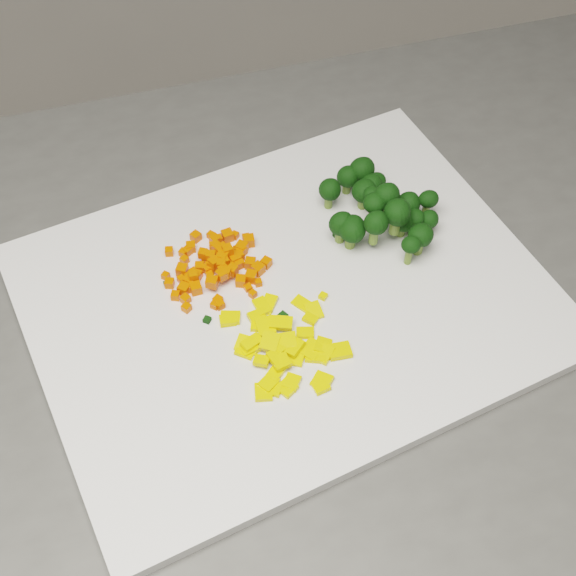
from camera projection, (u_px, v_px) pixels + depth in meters
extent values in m
cube|color=#4E4E4B|center=(293.00, 483.00, 1.17)|extent=(1.11, 0.82, 0.90)
cube|color=white|center=(288.00, 298.00, 0.81)|extent=(0.58, 0.51, 0.01)
cube|color=#EE4802|center=(215.00, 305.00, 0.79)|extent=(0.01, 0.01, 0.01)
cube|color=#EE4802|center=(235.00, 235.00, 0.85)|extent=(0.01, 0.01, 0.01)
cube|color=#EE4802|center=(236.00, 251.00, 0.83)|extent=(0.01, 0.01, 0.01)
cube|color=#EE4802|center=(214.00, 262.00, 0.81)|extent=(0.01, 0.01, 0.01)
cube|color=#EE4802|center=(200.00, 267.00, 0.82)|extent=(0.01, 0.01, 0.01)
cube|color=#EE4802|center=(220.00, 305.00, 0.79)|extent=(0.01, 0.01, 0.01)
cube|color=#EE4802|center=(169.00, 252.00, 0.83)|extent=(0.01, 0.01, 0.01)
cube|color=#EE4802|center=(253.00, 294.00, 0.80)|extent=(0.01, 0.01, 0.01)
cube|color=#EE4802|center=(211.00, 235.00, 0.85)|extent=(0.01, 0.01, 0.01)
cube|color=#EE4802|center=(211.00, 267.00, 0.82)|extent=(0.01, 0.01, 0.01)
cube|color=#EE4802|center=(211.00, 268.00, 0.82)|extent=(0.01, 0.01, 0.01)
cube|color=#EE4802|center=(250.00, 263.00, 0.82)|extent=(0.01, 0.01, 0.01)
cube|color=#EE4802|center=(166.00, 276.00, 0.81)|extent=(0.01, 0.01, 0.01)
cube|color=#EE4802|center=(182.00, 270.00, 0.81)|extent=(0.01, 0.01, 0.01)
cube|color=#EE4802|center=(213.00, 246.00, 0.84)|extent=(0.01, 0.01, 0.01)
cube|color=#EE4802|center=(212.00, 282.00, 0.80)|extent=(0.01, 0.01, 0.01)
cube|color=#EE4802|center=(215.00, 260.00, 0.82)|extent=(0.01, 0.01, 0.01)
cube|color=#EE4802|center=(239.00, 264.00, 0.82)|extent=(0.01, 0.01, 0.01)
cube|color=#EE4802|center=(211.00, 256.00, 0.82)|extent=(0.01, 0.01, 0.01)
cube|color=#EE4802|center=(266.00, 263.00, 0.82)|extent=(0.01, 0.01, 0.01)
cube|color=#EE4802|center=(231.00, 237.00, 0.84)|extent=(0.01, 0.01, 0.01)
cube|color=#EE4802|center=(210.00, 275.00, 0.81)|extent=(0.01, 0.01, 0.01)
cube|color=#EE4802|center=(176.00, 296.00, 0.80)|extent=(0.01, 0.01, 0.01)
cube|color=#EE4802|center=(189.00, 276.00, 0.81)|extent=(0.01, 0.01, 0.01)
cube|color=#EE4802|center=(187.00, 251.00, 0.83)|extent=(0.01, 0.01, 0.01)
cube|color=#EE4802|center=(227.00, 236.00, 0.84)|extent=(0.01, 0.01, 0.01)
cube|color=#EE4802|center=(249.00, 241.00, 0.84)|extent=(0.01, 0.01, 0.01)
cube|color=#EE4802|center=(242.00, 248.00, 0.83)|extent=(0.02, 0.02, 0.01)
cube|color=#EE4802|center=(185.00, 299.00, 0.79)|extent=(0.01, 0.01, 0.01)
cube|color=#EE4802|center=(183.00, 253.00, 0.83)|extent=(0.01, 0.01, 0.01)
cube|color=#EE4802|center=(216.00, 247.00, 0.83)|extent=(0.01, 0.01, 0.01)
cube|color=#EE4802|center=(193.00, 272.00, 0.81)|extent=(0.01, 0.01, 0.01)
cube|color=#EE4802|center=(246.00, 238.00, 0.84)|extent=(0.01, 0.01, 0.01)
cube|color=#EE4802|center=(223.00, 257.00, 0.83)|extent=(0.01, 0.01, 0.01)
cube|color=#EE4802|center=(258.00, 269.00, 0.81)|extent=(0.02, 0.02, 0.01)
cube|color=#EE4802|center=(203.00, 254.00, 0.82)|extent=(0.01, 0.01, 0.01)
cube|color=#EE4802|center=(226.00, 273.00, 0.80)|extent=(0.01, 0.01, 0.01)
cube|color=#EE4802|center=(196.00, 288.00, 0.80)|extent=(0.01, 0.01, 0.01)
cube|color=#EE4802|center=(221.00, 264.00, 0.81)|extent=(0.01, 0.01, 0.01)
cube|color=#EE4802|center=(223.00, 257.00, 0.81)|extent=(0.01, 0.01, 0.01)
cube|color=#EE4802|center=(190.00, 281.00, 0.81)|extent=(0.01, 0.01, 0.01)
cube|color=#EE4802|center=(181.00, 279.00, 0.81)|extent=(0.01, 0.01, 0.01)
cube|color=#EE4802|center=(241.00, 281.00, 0.81)|extent=(0.01, 0.01, 0.01)
cube|color=#EE4802|center=(219.00, 261.00, 0.81)|extent=(0.01, 0.01, 0.01)
cube|color=#EE4802|center=(188.00, 287.00, 0.80)|extent=(0.01, 0.01, 0.01)
cube|color=#EE4802|center=(184.00, 260.00, 0.82)|extent=(0.01, 0.01, 0.01)
cube|color=#EE4802|center=(191.00, 247.00, 0.83)|extent=(0.01, 0.01, 0.01)
cube|color=#EE4802|center=(215.00, 240.00, 0.84)|extent=(0.01, 0.01, 0.01)
cube|color=#EE4802|center=(238.00, 256.00, 0.83)|extent=(0.01, 0.01, 0.01)
cube|color=#EE4802|center=(208.00, 269.00, 0.82)|extent=(0.01, 0.01, 0.01)
cube|color=#EE4802|center=(184.00, 289.00, 0.80)|extent=(0.01, 0.01, 0.01)
cube|color=#EE4802|center=(196.00, 237.00, 0.84)|extent=(0.01, 0.01, 0.01)
cube|color=#EE4802|center=(197.00, 275.00, 0.81)|extent=(0.01, 0.01, 0.01)
cube|color=#EE4802|center=(235.00, 259.00, 0.82)|extent=(0.01, 0.01, 0.01)
cube|color=#EE4802|center=(211.00, 282.00, 0.80)|extent=(0.01, 0.01, 0.01)
cube|color=#EE4802|center=(192.00, 281.00, 0.81)|extent=(0.01, 0.01, 0.01)
cube|color=#EE4802|center=(186.00, 308.00, 0.79)|extent=(0.01, 0.01, 0.01)
cube|color=#EE4802|center=(193.00, 276.00, 0.80)|extent=(0.01, 0.01, 0.01)
cube|color=#EE4802|center=(232.00, 269.00, 0.81)|extent=(0.01, 0.01, 0.01)
cube|color=#EE4802|center=(221.00, 272.00, 0.80)|extent=(0.01, 0.01, 0.01)
cube|color=#EE4802|center=(170.00, 283.00, 0.80)|extent=(0.01, 0.01, 0.01)
cube|color=#EE4802|center=(225.00, 251.00, 0.83)|extent=(0.01, 0.01, 0.01)
cube|color=#EE4802|center=(206.00, 258.00, 0.83)|extent=(0.01, 0.01, 0.01)
cube|color=#EE4802|center=(232.00, 260.00, 0.82)|extent=(0.01, 0.01, 0.01)
cube|color=#EE4802|center=(212.00, 264.00, 0.81)|extent=(0.01, 0.01, 0.01)
cube|color=#EE4802|center=(241.00, 251.00, 0.83)|extent=(0.01, 0.01, 0.01)
cube|color=#EE4802|center=(224.00, 271.00, 0.80)|extent=(0.01, 0.01, 0.01)
cube|color=#EE4802|center=(220.00, 250.00, 0.82)|extent=(0.01, 0.01, 0.01)
cube|color=#EE4802|center=(226.00, 273.00, 0.80)|extent=(0.01, 0.01, 0.01)
cube|color=#EE4802|center=(222.00, 247.00, 0.84)|extent=(0.01, 0.01, 0.01)
cube|color=#EE4802|center=(218.00, 239.00, 0.84)|extent=(0.01, 0.01, 0.01)
cube|color=#EE4802|center=(251.00, 277.00, 0.81)|extent=(0.01, 0.01, 0.01)
cube|color=#EE4802|center=(223.00, 261.00, 0.81)|extent=(0.01, 0.01, 0.01)
cube|color=#EE4802|center=(228.00, 250.00, 0.82)|extent=(0.01, 0.01, 0.01)
cube|color=#EE4802|center=(218.00, 300.00, 0.79)|extent=(0.01, 0.01, 0.01)
cube|color=#EE4802|center=(258.00, 283.00, 0.81)|extent=(0.01, 0.01, 0.01)
cube|color=#EE4802|center=(219.00, 256.00, 0.83)|extent=(0.01, 0.01, 0.01)
cube|color=#EE4802|center=(222.00, 275.00, 0.80)|extent=(0.01, 0.01, 0.01)
cube|color=#EE4802|center=(232.00, 270.00, 0.81)|extent=(0.01, 0.01, 0.01)
cube|color=yellow|center=(281.00, 345.00, 0.76)|extent=(0.02, 0.02, 0.01)
cube|color=yellow|center=(316.00, 353.00, 0.76)|extent=(0.02, 0.02, 0.01)
cube|color=yellow|center=(293.00, 347.00, 0.75)|extent=(0.02, 0.02, 0.01)
cube|color=yellow|center=(250.00, 349.00, 0.76)|extent=(0.02, 0.02, 0.01)
cube|color=yellow|center=(293.00, 358.00, 0.75)|extent=(0.03, 0.02, 0.01)
cube|color=yellow|center=(323.00, 346.00, 0.76)|extent=(0.02, 0.02, 0.01)
cube|color=yellow|center=(281.00, 362.00, 0.74)|extent=(0.02, 0.02, 0.01)
cube|color=yellow|center=(325.00, 355.00, 0.75)|extent=(0.02, 0.02, 0.01)
cube|color=yellow|center=(321.00, 386.00, 0.73)|extent=(0.02, 0.02, 0.01)
cube|color=yellow|center=(230.00, 317.00, 0.78)|extent=(0.02, 0.02, 0.01)
cube|color=yellow|center=(287.00, 341.00, 0.76)|extent=(0.02, 0.02, 0.01)
cube|color=yellow|center=(269.00, 383.00, 0.74)|extent=(0.02, 0.02, 0.01)
cube|color=yellow|center=(276.00, 373.00, 0.74)|extent=(0.02, 0.02, 0.01)
cube|color=yellow|center=(277.00, 359.00, 0.75)|extent=(0.02, 0.02, 0.01)
cube|color=yellow|center=(262.00, 307.00, 0.79)|extent=(0.02, 0.02, 0.01)
cube|color=yellow|center=(228.00, 320.00, 0.78)|extent=(0.02, 0.01, 0.01)
cube|color=yellow|center=(274.00, 389.00, 0.73)|extent=(0.02, 0.02, 0.01)
cube|color=yellow|center=(266.00, 326.00, 0.77)|extent=(0.02, 0.02, 0.01)
cube|color=yellow|center=(281.00, 323.00, 0.77)|extent=(0.03, 0.02, 0.01)
cube|color=yellow|center=(247.00, 345.00, 0.76)|extent=(0.03, 0.03, 0.01)
cube|color=yellow|center=(303.00, 304.00, 0.79)|extent=(0.02, 0.02, 0.01)
cube|color=yellow|center=(305.00, 333.00, 0.77)|extent=(0.02, 0.02, 0.01)
cube|color=yellow|center=(287.00, 388.00, 0.73)|extent=(0.02, 0.02, 0.01)
cube|color=yellow|center=(259.00, 320.00, 0.78)|extent=(0.02, 0.03, 0.01)
cube|color=yellow|center=(314.00, 311.00, 0.79)|extent=(0.02, 0.02, 0.01)
cube|color=yellow|center=(268.00, 304.00, 0.79)|extent=(0.02, 0.03, 0.01)
cube|color=yellow|center=(263.00, 392.00, 0.73)|extent=(0.02, 0.02, 0.01)
cube|color=yellow|center=(245.00, 351.00, 0.76)|extent=(0.02, 0.02, 0.01)
cube|color=yellow|center=(322.00, 381.00, 0.74)|extent=(0.02, 0.02, 0.01)
cube|color=yellow|center=(311.00, 318.00, 0.78)|extent=(0.02, 0.02, 0.01)
cube|color=yellow|center=(259.00, 324.00, 0.78)|extent=(0.02, 0.02, 0.01)
cube|color=yellow|center=(292.00, 382.00, 0.74)|extent=(0.02, 0.02, 0.01)
cube|color=yellow|center=(252.00, 342.00, 0.76)|extent=(0.02, 0.02, 0.01)
cube|color=yellow|center=(270.00, 342.00, 0.76)|extent=(0.02, 0.03, 0.01)
cube|color=yellow|center=(312.00, 350.00, 0.76)|extent=(0.03, 0.03, 0.01)
cube|color=yellow|center=(261.00, 361.00, 0.75)|extent=(0.02, 0.02, 0.01)
cube|color=yellow|center=(276.00, 346.00, 0.76)|extent=(0.03, 0.02, 0.01)
cube|color=yellow|center=(340.00, 351.00, 0.76)|extent=(0.02, 0.02, 0.01)
cube|color=#EE4802|center=(248.00, 288.00, 0.80)|extent=(0.01, 0.01, 0.01)
cube|color=black|center=(207.00, 320.00, 0.78)|extent=(0.01, 0.01, 0.00)
cube|color=black|center=(337.00, 235.00, 0.85)|extent=(0.01, 0.01, 0.00)
cube|color=black|center=(283.00, 316.00, 0.78)|extent=(0.01, 0.01, 0.01)
cube|color=yellow|center=(323.00, 296.00, 0.80)|extent=(0.01, 0.01, 0.01)
cube|color=black|center=(180.00, 292.00, 0.80)|extent=(0.01, 0.01, 0.00)
cube|color=black|center=(167.00, 284.00, 0.81)|extent=(0.01, 0.01, 0.00)
cube|color=black|center=(356.00, 234.00, 0.85)|extent=(0.01, 0.01, 0.01)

